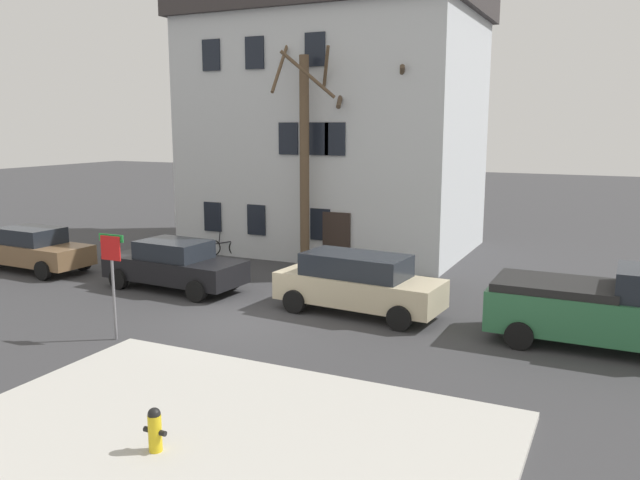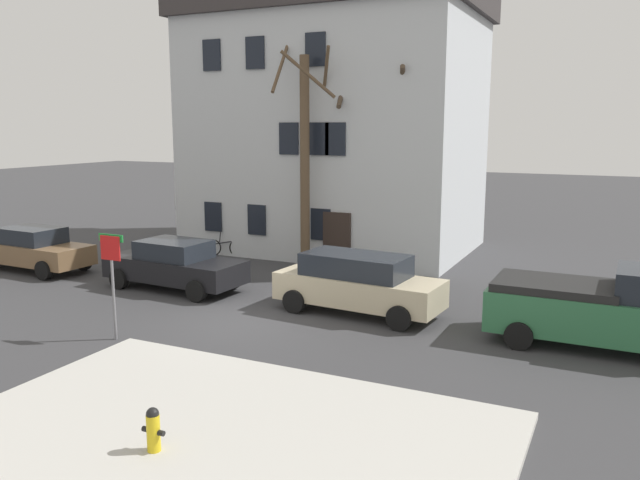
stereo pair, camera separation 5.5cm
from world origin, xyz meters
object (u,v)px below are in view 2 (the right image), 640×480
object	(u,v)px
building_main	(336,113)
fire_hydrant	(153,429)
car_black_sedan	(175,265)
tree_bare_near	(305,155)
tree_bare_mid	(366,161)
pickup_truck_green	(611,309)
car_brown_sedan	(33,249)
street_sign_pole	(112,266)
bicycle_leaning	(225,247)
car_beige_wagon	(358,283)

from	to	relation	value
building_main	fire_hydrant	xyz separation A→B (m)	(4.87, -17.98, -5.29)
car_black_sedan	tree_bare_near	bearing A→B (deg)	62.46
car_black_sedan	tree_bare_mid	bearing A→B (deg)	53.81
pickup_truck_green	building_main	bearing A→B (deg)	140.96
tree_bare_mid	car_black_sedan	bearing A→B (deg)	-126.19
tree_bare_mid	car_brown_sedan	world-z (taller)	tree_bare_mid
pickup_truck_green	street_sign_pole	size ratio (longest dim) A/B	2.07
car_black_sedan	pickup_truck_green	distance (m)	13.00
car_black_sedan	fire_hydrant	world-z (taller)	car_black_sedan
car_brown_sedan	bicycle_leaning	bearing A→B (deg)	46.59
tree_bare_near	car_beige_wagon	world-z (taller)	tree_bare_near
tree_bare_near	tree_bare_mid	world-z (taller)	tree_bare_near
car_brown_sedan	street_sign_pole	world-z (taller)	street_sign_pole
tree_bare_mid	car_black_sedan	xyz separation A→B (m)	(-4.33, -5.92, -3.19)
car_beige_wagon	street_sign_pole	world-z (taller)	street_sign_pole
building_main	tree_bare_near	bearing A→B (deg)	-80.41
car_beige_wagon	pickup_truck_green	distance (m)	6.56
building_main	car_brown_sedan	size ratio (longest dim) A/B	2.49
fire_hydrant	bicycle_leaning	world-z (taller)	bicycle_leaning
tree_bare_near	tree_bare_mid	bearing A→B (deg)	33.80
street_sign_pole	fire_hydrant	bearing A→B (deg)	-41.60
tree_bare_near	car_black_sedan	bearing A→B (deg)	-117.54
tree_bare_near	pickup_truck_green	world-z (taller)	tree_bare_near
building_main	tree_bare_mid	distance (m)	4.50
fire_hydrant	pickup_truck_green	bearing A→B (deg)	53.69
car_black_sedan	bicycle_leaning	world-z (taller)	car_black_sedan
tree_bare_mid	car_black_sedan	distance (m)	8.00
street_sign_pole	bicycle_leaning	bearing A→B (deg)	108.73
street_sign_pole	bicycle_leaning	xyz separation A→B (m)	(-3.35, 9.89, -1.51)
car_beige_wagon	pickup_truck_green	bearing A→B (deg)	-0.94
tree_bare_near	fire_hydrant	size ratio (longest dim) A/B	11.21
car_brown_sedan	fire_hydrant	bearing A→B (deg)	-34.24
tree_bare_near	street_sign_pole	size ratio (longest dim) A/B	3.09
fire_hydrant	car_beige_wagon	bearing A→B (deg)	90.63
car_brown_sedan	street_sign_pole	distance (m)	9.58
car_black_sedan	building_main	bearing A→B (deg)	79.60
car_brown_sedan	bicycle_leaning	xyz separation A→B (m)	(4.94, 5.22, -0.44)
car_brown_sedan	street_sign_pole	size ratio (longest dim) A/B	1.79
car_beige_wagon	pickup_truck_green	world-z (taller)	pickup_truck_green
building_main	car_black_sedan	bearing A→B (deg)	-100.40
car_beige_wagon	tree_bare_near	bearing A→B (deg)	130.96
car_black_sedan	pickup_truck_green	xyz separation A→B (m)	(13.00, -0.10, 0.17)
fire_hydrant	tree_bare_mid	bearing A→B (deg)	98.49
tree_bare_near	pickup_truck_green	distance (m)	12.04
pickup_truck_green	car_beige_wagon	bearing A→B (deg)	179.06
fire_hydrant	bicycle_leaning	xyz separation A→B (m)	(-8.08, 14.08, -0.13)
fire_hydrant	bicycle_leaning	bearing A→B (deg)	119.83
car_brown_sedan	fire_hydrant	world-z (taller)	car_brown_sedan
tree_bare_mid	fire_hydrant	bearing A→B (deg)	-81.51
street_sign_pole	pickup_truck_green	bearing A→B (deg)	22.36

